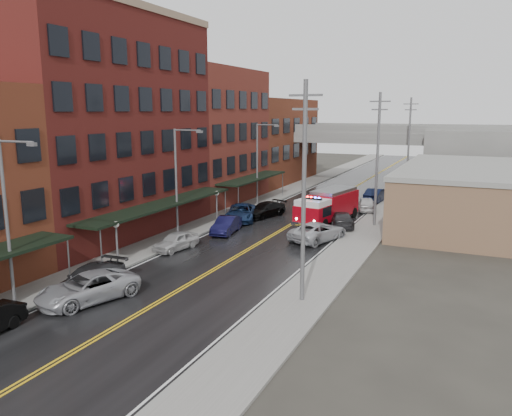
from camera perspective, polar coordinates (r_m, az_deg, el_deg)
The scene contains 32 objects.
road at distance 44.07m, azimuth 2.84°, elevation -2.60°, with size 11.00×160.00×0.02m, color black.
sidewalk_left at distance 47.15m, azimuth -5.44°, elevation -1.64°, with size 3.00×160.00×0.15m, color slate.
sidewalk_right at distance 42.01m, azimuth 12.16°, elevation -3.43°, with size 3.00×160.00×0.15m, color slate.
curb_left at distance 46.36m, azimuth -3.66°, elevation -1.83°, with size 0.30×160.00×0.15m, color gray.
curb_right at distance 42.37m, azimuth 9.98°, elevation -3.22°, with size 0.30×160.00×0.15m, color gray.
brick_building_b at distance 43.82m, azimuth -17.22°, elevation 8.74°, with size 9.00×20.00×18.00m, color #501815.
brick_building_c at distance 58.16m, azimuth -5.57°, elevation 8.16°, with size 9.00×15.00×15.00m, color maroon.
brick_building_far at distance 73.90m, azimuth 1.28°, elevation 7.66°, with size 9.00×20.00×12.00m, color brown.
tan_building at distance 50.47m, azimuth 24.45°, elevation 1.05°, with size 14.00×22.00×5.00m, color brown.
right_far_block at distance 80.13m, azimuth 26.10°, elevation 5.37°, with size 18.00×30.00×8.00m, color slate.
awning_1 at distance 40.88m, azimuth -10.62°, elevation 0.41°, with size 2.60×18.00×3.09m.
awning_2 at distance 55.92m, azimuth -0.31°, elevation 3.45°, with size 2.60×13.00×3.09m.
globe_lamp_1 at distance 34.95m, azimuth -15.67°, elevation -2.76°, with size 0.44×0.44×3.12m.
globe_lamp_2 at distance 46.27m, azimuth -4.52°, elevation 0.96°, with size 0.44×0.44×3.12m.
street_lamp_0 at distance 28.98m, azimuth -26.37°, elevation -0.51°, with size 2.64×0.22×9.00m.
street_lamp_1 at distance 40.83m, azimuth -8.84°, elevation 3.58°, with size 2.64×0.22×9.00m.
street_lamp_2 at distance 54.82m, azimuth 0.37°, elevation 5.61°, with size 2.64×0.22×9.00m.
utility_pole_0 at distance 26.57m, azimuth 5.49°, elevation 2.10°, with size 1.80×0.24×12.00m.
utility_pole_1 at distance 45.82m, azimuth 13.71°, elevation 5.62°, with size 1.80×0.24×12.00m.
utility_pole_2 at distance 65.52m, azimuth 17.05°, elevation 7.01°, with size 1.80×0.24×12.00m.
overpass at distance 73.67m, azimuth 12.17°, elevation 7.40°, with size 40.00×10.00×7.50m.
fire_truck at distance 47.35m, azimuth 8.14°, elevation 0.30°, with size 4.54×8.69×3.04m.
parked_car_left_2 at distance 29.47m, azimuth -18.66°, elevation -8.63°, with size 2.61×5.66×1.57m, color #9C9EA4.
parked_car_left_3 at distance 30.86m, azimuth -18.53°, elevation -7.76°, with size 2.14×5.28×1.53m, color #242527.
parked_car_left_4 at distance 38.39m, azimuth -9.15°, elevation -3.76°, with size 1.62×4.03×1.37m, color #B7B7B7.
parked_car_left_5 at distance 43.03m, azimuth -3.42°, elevation -1.97°, with size 1.53×4.37×1.44m, color black.
parked_car_left_6 at distance 47.88m, azimuth -1.73°, elevation -0.53°, with size 2.60×5.64×1.57m, color navy.
parked_car_left_7 at distance 49.59m, azimuth 1.03°, elevation -0.19°, with size 2.03×4.99×1.45m, color black.
parked_car_right_0 at distance 40.85m, azimuth 7.12°, elevation -2.68°, with size 2.55×5.54×1.54m, color #AAADB3.
parked_car_right_1 at distance 45.77m, azimuth 9.75°, elevation -1.32°, with size 2.02×4.97×1.44m, color #2A2A2C.
parked_car_right_2 at distance 53.61m, azimuth 12.51°, elevation 0.44°, with size 1.79×4.44×1.51m, color silver.
parked_car_right_3 at distance 59.44m, azimuth 13.58°, elevation 1.46°, with size 1.69×4.86×1.60m, color black.
Camera 1 is at (15.68, -9.84, 10.44)m, focal length 35.00 mm.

